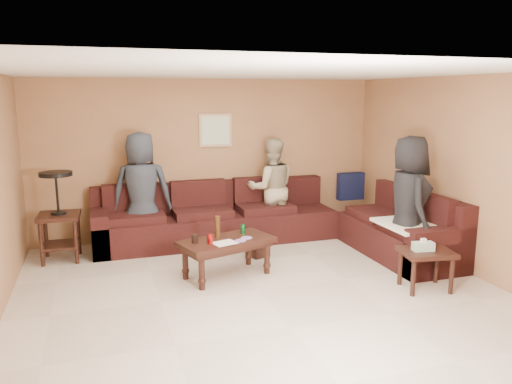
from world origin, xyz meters
TOP-DOWN VIEW (x-y plane):
  - room at (0.00, 0.00)m, footprint 5.60×5.50m
  - sectional_sofa at (0.81, 1.52)m, footprint 4.65×2.90m
  - coffee_table at (-0.24, 0.55)m, footprint 1.28×0.89m
  - end_table_left at (-2.26, 1.86)m, footprint 0.57×0.57m
  - side_table_right at (1.87, -0.58)m, footprint 0.65×0.57m
  - waste_bin at (0.39, 1.19)m, footprint 0.33×0.33m
  - wall_art at (0.10, 2.48)m, footprint 0.52×0.04m
  - person_left at (-1.12, 2.04)m, footprint 0.92×0.67m
  - person_middle at (0.90, 2.05)m, footprint 0.85×0.70m
  - person_right at (2.12, 0.17)m, footprint 0.73×0.95m

SIDE VIEW (x-z plane):
  - waste_bin at x=0.39m, z-range 0.00..0.31m
  - sectional_sofa at x=0.81m, z-range -0.16..0.81m
  - coffee_table at x=-0.24m, z-range 0.03..0.79m
  - side_table_right at x=1.87m, z-range 0.10..0.72m
  - end_table_left at x=-2.26m, z-range 0.03..1.27m
  - person_middle at x=0.90m, z-range 0.00..1.59m
  - person_left at x=-1.12m, z-range 0.00..1.74m
  - person_right at x=2.12m, z-range 0.00..1.75m
  - room at x=0.00m, z-range 0.41..2.91m
  - wall_art at x=0.10m, z-range 1.44..1.96m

